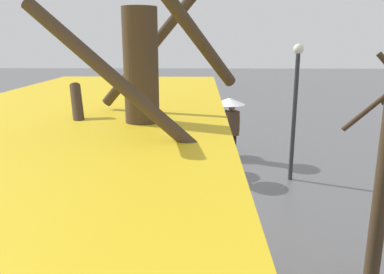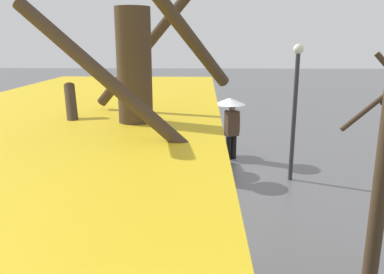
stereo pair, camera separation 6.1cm
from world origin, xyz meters
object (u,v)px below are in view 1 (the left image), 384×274
Objects in this scene: cargo_van_parked_right at (79,131)px; shopping_cart_vendor at (200,146)px; bare_tree_far at (147,260)px; street_lamp at (295,99)px; pedestrian_white_side at (182,108)px; pedestrian_pink_side at (166,118)px; hand_dolly_boxes at (181,142)px; bare_tree_near at (383,179)px; pedestrian_black_side at (187,125)px; pedestrian_far_side at (230,113)px.

cargo_van_parked_right reaches higher than shopping_cart_vendor.
street_lamp is (-3.06, -8.01, 0.09)m from bare_tree_far.
cargo_van_parked_right is at bearing 30.56° from pedestrian_white_side.
cargo_van_parked_right reaches higher than pedestrian_pink_side.
hand_dolly_boxes is at bearing -127.38° from pedestrian_pink_side.
bare_tree_far reaches higher than pedestrian_pink_side.
pedestrian_pink_side is at bearing 52.62° from hand_dolly_boxes.
street_lamp is at bearing -88.21° from bare_tree_near.
hand_dolly_boxes reaches higher than shopping_cart_vendor.
bare_tree_near reaches higher than pedestrian_white_side.
pedestrian_black_side is 1.00× the size of pedestrian_white_side.
bare_tree_far is at bearing 91.18° from pedestrian_white_side.
hand_dolly_boxes is at bearing -27.91° from street_lamp.
pedestrian_black_side is 0.48× the size of bare_tree_far.
cargo_van_parked_right is 4.92m from pedestrian_far_side.
street_lamp is at bearing -110.93° from bare_tree_far.
shopping_cart_vendor is 1.53m from pedestrian_pink_side.
pedestrian_black_side is at bearing 99.81° from hand_dolly_boxes.
pedestrian_pink_side and pedestrian_far_side have the same top height.
street_lamp is at bearing 149.95° from shopping_cart_vendor.
pedestrian_black_side is 1.00× the size of pedestrian_far_side.
bare_tree_far reaches higher than pedestrian_far_side.
pedestrian_far_side reaches higher than shopping_cart_vendor.
pedestrian_white_side is 1.00× the size of pedestrian_far_side.
pedestrian_white_side is 1.92m from pedestrian_far_side.
pedestrian_black_side is 3.13m from street_lamp.
street_lamp reaches higher than cargo_van_parked_right.
hand_dolly_boxes is 0.61× the size of pedestrian_pink_side.
pedestrian_pink_side is 0.56× the size of street_lamp.
pedestrian_pink_side is 0.57× the size of bare_tree_near.
pedestrian_white_side is at bearing -88.82° from bare_tree_far.
cargo_van_parked_right is 1.39× the size of street_lamp.
pedestrian_black_side reaches higher than hand_dolly_boxes.
pedestrian_far_side is at bearing -98.18° from bare_tree_far.
bare_tree_near is (-3.43, 6.79, 1.22)m from hand_dolly_boxes.
street_lamp is at bearing 138.11° from pedestrian_white_side.
pedestrian_pink_side is at bearing 76.64° from pedestrian_white_side.
hand_dolly_boxes is 1.91m from pedestrian_far_side.
pedestrian_black_side is 8.29m from bare_tree_far.
bare_tree_far is at bearing 81.82° from pedestrian_far_side.
shopping_cart_vendor is 1.50m from pedestrian_far_side.
pedestrian_far_side is (-1.39, -1.73, 0.01)m from pedestrian_black_side.
shopping_cart_vendor is at bearing -107.34° from pedestrian_black_side.
street_lamp reaches higher than shopping_cart_vendor.
street_lamp reaches higher than pedestrian_far_side.
pedestrian_white_side is at bearing -149.44° from cargo_van_parked_right.
cargo_van_parked_right is at bearing 11.62° from hand_dolly_boxes.
bare_tree_far is at bearing 94.05° from pedestrian_pink_side.
street_lamp reaches higher than pedestrian_white_side.
street_lamp reaches higher than pedestrian_black_side.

